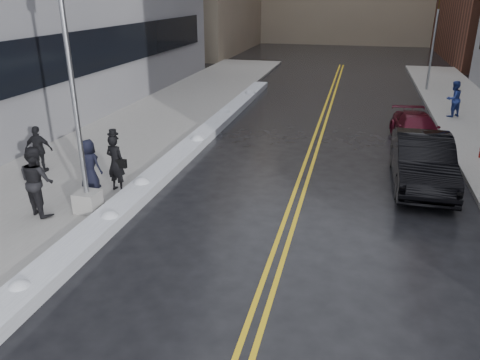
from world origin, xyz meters
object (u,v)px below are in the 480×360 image
Objects in this scene: pedestrian_d at (39,149)px; pedestrian_b at (37,181)px; car_black at (422,161)px; pedestrian_fedora at (116,163)px; lamppost at (79,133)px; traffic_signal at (434,38)px; pedestrian_c at (89,164)px; pedestrian_east at (453,99)px; car_maroon at (416,129)px.

pedestrian_b is at bearing 117.08° from pedestrian_d.
pedestrian_d reaches higher than car_black.
lamppost is at bearing 99.58° from pedestrian_fedora.
lamppost reaches higher than pedestrian_b.
traffic_signal is 26.07m from pedestrian_b.
lamppost is 3.75× the size of pedestrian_b.
pedestrian_fedora is 10.14m from car_black.
lamppost is 4.07× the size of pedestrian_fedora.
pedestrian_east reaches higher than pedestrian_c.
pedestrian_b is 3.65m from pedestrian_d.
pedestrian_b is 1.22× the size of pedestrian_c.
pedestrian_c reaches higher than car_black.
pedestrian_fedora is at bearing -161.34° from car_black.
car_black is at bearing -127.50° from pedestrian_b.
pedestrian_east is 0.43× the size of car_maroon.
pedestrian_b is at bearing -120.08° from traffic_signal.
car_maroon is at bearing -98.47° from traffic_signal.
pedestrian_d is (-3.44, 0.85, -0.10)m from pedestrian_fedora.
traffic_signal is 24.14m from pedestrian_c.
pedestrian_d reaches higher than pedestrian_c.
pedestrian_east is (12.17, 14.63, -1.47)m from lamppost.
pedestrian_fedora reaches higher than pedestrian_d.
pedestrian_fedora is 0.36× the size of car_black.
pedestrian_fedora is at bearing -147.41° from car_maroon.
pedestrian_d is (-15.14, -19.51, -2.41)m from traffic_signal.
traffic_signal is 24.81m from pedestrian_d.
pedestrian_fedora is at bearing -166.07° from pedestrian_c.
lamppost reaches higher than pedestrian_east.
pedestrian_c is at bearing -121.66° from traffic_signal.
lamppost is 1.80× the size of car_maroon.
car_maroon is (10.00, 9.90, -1.92)m from lamppost.
pedestrian_fedora is 1.13× the size of pedestrian_c.
pedestrian_c is 0.32× the size of car_black.
car_black is (-2.47, -9.73, -0.22)m from pedestrian_east.
pedestrian_fedora is 0.44× the size of car_maroon.
car_maroon is (9.90, 8.26, -0.47)m from pedestrian_fedora.
pedestrian_d is at bearing -0.83° from pedestrian_fedora.
lamppost is 2.34m from pedestrian_c.
pedestrian_b reaches higher than pedestrian_east.
car_maroon is at bearing 86.47° from car_black.
pedestrian_east is at bearing 75.62° from car_black.
pedestrian_b is 15.29m from car_maroon.
pedestrian_b is (-13.02, -22.48, -2.24)m from traffic_signal.
lamppost is 4.44m from pedestrian_d.
car_maroon is (-1.80, -12.10, -2.79)m from traffic_signal.
pedestrian_fedora is 2.50m from pedestrian_b.
pedestrian_c is at bearing -162.47° from car_black.
traffic_signal reaches higher than pedestrian_b.
pedestrian_fedora is 1.02× the size of pedestrian_east.
pedestrian_b is 1.11× the size of pedestrian_east.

